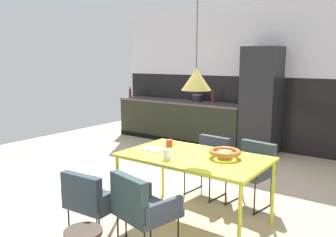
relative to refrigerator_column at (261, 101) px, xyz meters
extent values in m
plane|color=#C1AB8E|center=(-0.19, -3.01, -1.01)|extent=(8.92, 8.92, 0.00)
cube|color=black|center=(-0.19, 0.36, -0.29)|extent=(6.59, 0.12, 1.44)
cube|color=silver|center=(-0.19, 0.36, 1.15)|extent=(6.59, 0.12, 1.44)
cube|color=#2A2D1E|center=(-1.84, 0.00, -0.58)|extent=(2.99, 0.60, 0.84)
cube|color=#625354|center=(-1.84, 0.00, -0.14)|extent=(3.02, 0.63, 0.04)
cube|color=black|center=(-1.84, -0.30, -0.96)|extent=(2.99, 0.01, 0.10)
cube|color=#232326|center=(0.00, 0.00, 0.00)|extent=(0.65, 0.60, 2.01)
cube|color=gold|center=(0.50, -3.21, -0.26)|extent=(1.54, 0.92, 0.03)
cylinder|color=gold|center=(-0.23, -2.79, -0.64)|extent=(0.04, 0.04, 0.73)
cylinder|color=gold|center=(1.23, -2.79, -0.64)|extent=(0.04, 0.04, 0.73)
cylinder|color=gold|center=(-0.23, -3.63, -0.64)|extent=(0.04, 0.04, 0.73)
cylinder|color=gold|center=(1.23, -3.63, -0.64)|extent=(0.04, 0.04, 0.73)
cube|color=#323E42|center=(0.82, -2.44, -0.59)|extent=(0.55, 0.53, 0.06)
cube|color=#354341|center=(0.85, -2.24, -0.40)|extent=(0.46, 0.15, 0.32)
cube|color=#353B3F|center=(1.03, -2.47, -0.49)|extent=(0.11, 0.42, 0.14)
cube|color=#2D3C42|center=(0.60, -2.41, -0.49)|extent=(0.11, 0.42, 0.14)
cylinder|color=black|center=(0.98, -2.66, -0.81)|extent=(0.02, 0.02, 0.39)
cylinder|color=black|center=(0.59, -2.60, -0.81)|extent=(0.02, 0.02, 0.39)
cylinder|color=black|center=(1.04, -2.28, -0.81)|extent=(0.02, 0.02, 0.39)
cylinder|color=black|center=(0.65, -2.22, -0.81)|extent=(0.02, 0.02, 0.39)
cylinder|color=black|center=(1.01, -2.47, -1.00)|extent=(0.08, 0.41, 0.02)
cylinder|color=black|center=(0.62, -2.41, -1.00)|extent=(0.08, 0.41, 0.02)
cube|color=#323E42|center=(0.52, -4.02, -0.58)|extent=(0.57, 0.55, 0.06)
cube|color=#2C4241|center=(0.48, -4.22, -0.38)|extent=(0.46, 0.18, 0.35)
cube|color=#343B3D|center=(0.31, -3.97, -0.48)|extent=(0.14, 0.41, 0.14)
cube|color=#343C46|center=(0.73, -4.07, -0.48)|extent=(0.14, 0.41, 0.14)
cylinder|color=black|center=(0.37, -3.79, -0.81)|extent=(0.02, 0.02, 0.39)
cylinder|color=black|center=(0.76, -3.88, -0.81)|extent=(0.02, 0.02, 0.39)
cylinder|color=black|center=(0.28, -4.16, -0.81)|extent=(0.02, 0.02, 0.39)
cube|color=#323E42|center=(0.21, -2.44, -0.58)|extent=(0.52, 0.50, 0.06)
cube|color=#373A47|center=(0.23, -2.24, -0.40)|extent=(0.46, 0.12, 0.30)
cube|color=#333E40|center=(0.43, -2.46, -0.48)|extent=(0.09, 0.42, 0.14)
cube|color=#32423D|center=(-0.01, -2.42, -0.48)|extent=(0.09, 0.42, 0.14)
cylinder|color=black|center=(0.39, -2.65, -0.81)|extent=(0.02, 0.02, 0.39)
cylinder|color=black|center=(-0.01, -2.61, -0.81)|extent=(0.02, 0.02, 0.39)
cylinder|color=black|center=(0.43, -2.27, -0.81)|extent=(0.02, 0.02, 0.39)
cylinder|color=black|center=(0.03, -2.23, -0.81)|extent=(0.02, 0.02, 0.39)
cylinder|color=black|center=(0.41, -2.46, -1.00)|extent=(0.06, 0.41, 0.02)
cylinder|color=black|center=(0.01, -2.42, -1.00)|extent=(0.06, 0.41, 0.02)
cube|color=#323E42|center=(-0.06, -4.09, -0.61)|extent=(0.51, 0.49, 0.06)
cube|color=#2C3A43|center=(-0.05, -4.29, -0.43)|extent=(0.46, 0.11, 0.31)
cube|color=#2D3C46|center=(-0.28, -4.11, -0.51)|extent=(0.08, 0.42, 0.14)
cube|color=#353E44|center=(0.16, -4.08, -0.51)|extent=(0.08, 0.42, 0.14)
cylinder|color=black|center=(-0.27, -3.92, -0.82)|extent=(0.02, 0.02, 0.36)
cylinder|color=black|center=(0.13, -3.89, -0.82)|extent=(0.02, 0.02, 0.36)
cylinder|color=black|center=(-0.25, -4.30, -0.82)|extent=(0.02, 0.02, 0.36)
cylinder|color=black|center=(0.15, -4.27, -0.82)|extent=(0.02, 0.02, 0.36)
cylinder|color=black|center=(-0.26, -4.11, -1.00)|extent=(0.04, 0.41, 0.02)
cylinder|color=#B2662D|center=(0.81, -3.10, -0.21)|extent=(0.16, 0.16, 0.07)
torus|color=#B06629|center=(0.81, -3.10, -0.19)|extent=(0.34, 0.34, 0.05)
cube|color=white|center=(-0.07, -3.28, -0.24)|extent=(0.13, 0.19, 0.01)
cube|color=white|center=(0.06, -3.28, -0.24)|extent=(0.13, 0.19, 0.01)
cube|color=beige|center=(-0.01, -3.28, -0.23)|extent=(0.01, 0.19, 0.00)
cylinder|color=white|center=(0.35, -3.50, -0.20)|extent=(0.08, 0.08, 0.11)
torus|color=white|center=(0.40, -3.50, -0.19)|extent=(0.07, 0.01, 0.07)
cylinder|color=#B23D33|center=(0.05, -3.04, -0.21)|extent=(0.08, 0.08, 0.08)
torus|color=#B23D33|center=(0.10, -3.04, -0.20)|extent=(0.06, 0.01, 0.06)
cylinder|color=black|center=(-1.46, 0.09, -0.05)|extent=(0.21, 0.21, 0.14)
cylinder|color=gray|center=(-1.46, 0.09, 0.03)|extent=(0.21, 0.21, 0.01)
sphere|color=black|center=(-1.46, 0.09, 0.04)|extent=(0.02, 0.02, 0.02)
cylinder|color=maroon|center=(-1.07, 0.09, -0.02)|extent=(0.06, 0.06, 0.22)
cylinder|color=maroon|center=(-1.07, 0.09, 0.13)|extent=(0.02, 0.02, 0.08)
cylinder|color=maroon|center=(-3.26, -0.04, -0.03)|extent=(0.06, 0.06, 0.19)
cylinder|color=maroon|center=(-3.26, -0.04, 0.10)|extent=(0.02, 0.02, 0.06)
cylinder|color=#382B21|center=(0.35, -4.62, -0.57)|extent=(0.30, 0.30, 0.03)
cylinder|color=black|center=(0.50, -3.19, 1.25)|extent=(0.01, 0.01, 1.15)
cone|color=gold|center=(0.50, -3.19, 0.56)|extent=(0.31, 0.31, 0.23)
camera|label=1|loc=(2.38, -6.29, 0.76)|focal=37.14mm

